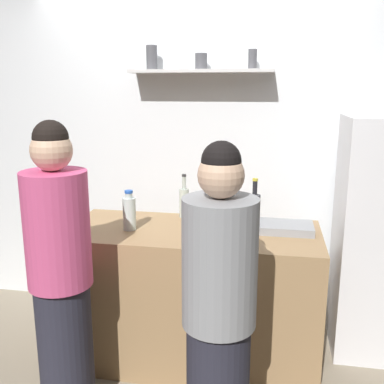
{
  "coord_description": "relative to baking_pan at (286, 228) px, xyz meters",
  "views": [
    {
      "loc": [
        0.58,
        -2.19,
        1.81
      ],
      "look_at": [
        0.09,
        0.49,
        1.17
      ],
      "focal_mm": 41.56,
      "sensor_mm": 36.0,
      "label": 1
    }
  ],
  "objects": [
    {
      "name": "back_wall_assembly",
      "position": [
        -0.68,
        0.68,
        0.36
      ],
      "size": [
        4.8,
        0.32,
        2.6
      ],
      "color": "white",
      "rests_on": "ground"
    },
    {
      "name": "person_grey_hoodie",
      "position": [
        -0.32,
        -0.92,
        -0.16
      ],
      "size": [
        0.34,
        0.34,
        1.6
      ],
      "rotation": [
        0.0,
        0.0,
        2.78
      ],
      "color": "#262633",
      "rests_on": "ground"
    },
    {
      "name": "baking_pan",
      "position": [
        0.0,
        0.0,
        0.0
      ],
      "size": [
        0.34,
        0.24,
        0.05
      ],
      "primitive_type": "cube",
      "color": "gray",
      "rests_on": "counter"
    },
    {
      "name": "utensil_holder",
      "position": [
        -0.44,
        0.03,
        0.03
      ],
      "size": [
        0.1,
        0.1,
        0.22
      ],
      "color": "#B2B2B7",
      "rests_on": "counter"
    },
    {
      "name": "person_pink_top",
      "position": [
        -1.19,
        -0.72,
        -0.12
      ],
      "size": [
        0.34,
        0.34,
        1.66
      ],
      "rotation": [
        0.0,
        0.0,
        2.54
      ],
      "color": "#262633",
      "rests_on": "ground"
    },
    {
      "name": "wine_bottle_dark_glass",
      "position": [
        -0.21,
        0.14,
        0.09
      ],
      "size": [
        0.08,
        0.08,
        0.31
      ],
      "color": "black",
      "rests_on": "counter"
    },
    {
      "name": "wine_bottle_pale_glass",
      "position": [
        -0.7,
        0.2,
        0.09
      ],
      "size": [
        0.07,
        0.07,
        0.31
      ],
      "color": "#B2BFB2",
      "rests_on": "counter"
    },
    {
      "name": "water_bottle_plastic",
      "position": [
        -0.99,
        -0.15,
        0.09
      ],
      "size": [
        0.08,
        0.08,
        0.26
      ],
      "color": "silver",
      "rests_on": "counter"
    },
    {
      "name": "counter",
      "position": [
        -0.6,
        -0.08,
        -0.48
      ],
      "size": [
        1.64,
        0.71,
        0.92
      ],
      "primitive_type": "cube",
      "color": "#9E7A51",
      "rests_on": "ground"
    }
  ]
}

